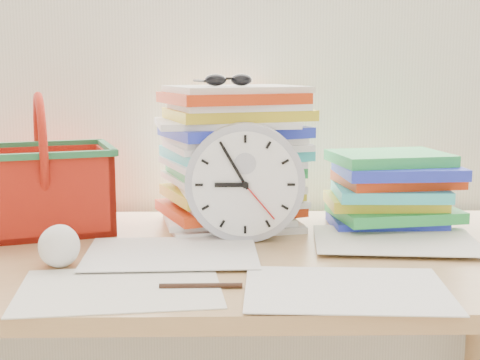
{
  "coord_description": "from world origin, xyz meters",
  "views": [
    {
      "loc": [
        0.04,
        0.34,
        1.1
      ],
      "look_at": [
        0.06,
        1.6,
        0.89
      ],
      "focal_mm": 50.0,
      "sensor_mm": 36.0,
      "label": 1
    }
  ],
  "objects_px": {
    "book_stack": "(392,191)",
    "basket": "(41,164)",
    "desk": "(209,287)",
    "clock": "(245,182)",
    "paper_stack": "(232,157)"
  },
  "relations": [
    {
      "from": "paper_stack",
      "to": "basket",
      "type": "distance_m",
      "value": 0.41
    },
    {
      "from": "desk",
      "to": "book_stack",
      "type": "relative_size",
      "value": 5.04
    },
    {
      "from": "desk",
      "to": "book_stack",
      "type": "bearing_deg",
      "value": 24.24
    },
    {
      "from": "desk",
      "to": "clock",
      "type": "bearing_deg",
      "value": 46.56
    },
    {
      "from": "clock",
      "to": "basket",
      "type": "height_order",
      "value": "basket"
    },
    {
      "from": "desk",
      "to": "book_stack",
      "type": "height_order",
      "value": "book_stack"
    },
    {
      "from": "desk",
      "to": "book_stack",
      "type": "distance_m",
      "value": 0.46
    },
    {
      "from": "clock",
      "to": "book_stack",
      "type": "distance_m",
      "value": 0.34
    },
    {
      "from": "clock",
      "to": "basket",
      "type": "distance_m",
      "value": 0.44
    },
    {
      "from": "book_stack",
      "to": "basket",
      "type": "distance_m",
      "value": 0.76
    },
    {
      "from": "paper_stack",
      "to": "book_stack",
      "type": "bearing_deg",
      "value": -4.94
    },
    {
      "from": "basket",
      "to": "paper_stack",
      "type": "bearing_deg",
      "value": -12.28
    },
    {
      "from": "book_stack",
      "to": "basket",
      "type": "relative_size",
      "value": 0.95
    },
    {
      "from": "desk",
      "to": "basket",
      "type": "relative_size",
      "value": 4.8
    },
    {
      "from": "desk",
      "to": "basket",
      "type": "xyz_separation_m",
      "value": [
        -0.36,
        0.17,
        0.22
      ]
    }
  ]
}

